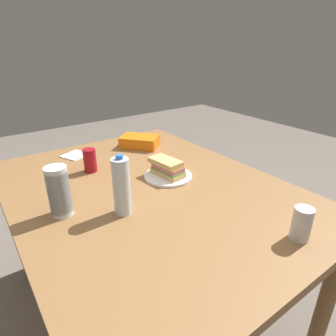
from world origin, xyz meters
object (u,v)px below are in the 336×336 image
object	(u,v)px
chip_bag	(140,142)
sandwich	(167,167)
plastic_cup_stack	(59,191)
water_bottle_tall	(122,187)
soda_can_silver	(302,224)
paper_plate	(168,176)
dining_table	(148,203)
soda_can_red	(90,160)

from	to	relation	value
chip_bag	sandwich	bearing A→B (deg)	125.23
chip_bag	plastic_cup_stack	distance (m)	0.82
plastic_cup_stack	water_bottle_tall	bearing A→B (deg)	-123.29
plastic_cup_stack	soda_can_silver	bearing A→B (deg)	-135.90
paper_plate	water_bottle_tall	xyz separation A→B (m)	(-0.16, 0.33, 0.11)
paper_plate	soda_can_silver	bearing A→B (deg)	-172.95
dining_table	plastic_cup_stack	distance (m)	0.43
soda_can_silver	paper_plate	bearing A→B (deg)	7.05
paper_plate	soda_can_red	xyz separation A→B (m)	(0.29, 0.28, 0.06)
water_bottle_tall	soda_can_silver	distance (m)	0.65
water_bottle_tall	plastic_cup_stack	xyz separation A→B (m)	(0.13, 0.20, -0.02)
dining_table	sandwich	xyz separation A→B (m)	(0.04, -0.14, 0.14)
soda_can_red	water_bottle_tall	size ratio (longest dim) A/B	0.49
chip_bag	dining_table	bearing A→B (deg)	112.35
sandwich	chip_bag	distance (m)	0.48
soda_can_red	chip_bag	size ratio (longest dim) A/B	0.53
plastic_cup_stack	chip_bag	bearing A→B (deg)	-52.77
dining_table	sandwich	size ratio (longest dim) A/B	7.94
water_bottle_tall	dining_table	bearing A→B (deg)	-57.56
sandwich	chip_bag	xyz separation A→B (m)	(0.46, -0.12, -0.02)
plastic_cup_stack	dining_table	bearing A→B (deg)	-91.34
chip_bag	plastic_cup_stack	bearing A→B (deg)	86.72
soda_can_red	chip_bag	xyz separation A→B (m)	(0.17, -0.40, -0.03)
soda_can_red	paper_plate	bearing A→B (deg)	-136.01
water_bottle_tall	soda_can_silver	size ratio (longest dim) A/B	2.03
soda_can_red	water_bottle_tall	world-z (taller)	water_bottle_tall
water_bottle_tall	soda_can_red	bearing A→B (deg)	-6.18
plastic_cup_stack	soda_can_silver	xyz separation A→B (m)	(-0.63, -0.61, -0.04)
dining_table	plastic_cup_stack	size ratio (longest dim) A/B	7.48
soda_can_silver	water_bottle_tall	bearing A→B (deg)	39.51
dining_table	water_bottle_tall	distance (m)	0.30
paper_plate	water_bottle_tall	size ratio (longest dim) A/B	0.96
soda_can_red	chip_bag	distance (m)	0.44
water_bottle_tall	soda_can_silver	world-z (taller)	water_bottle_tall
water_bottle_tall	plastic_cup_stack	bearing A→B (deg)	56.71
dining_table	sandwich	distance (m)	0.20
chip_bag	water_bottle_tall	distance (m)	0.77
dining_table	water_bottle_tall	bearing A→B (deg)	122.44
soda_can_red	soda_can_silver	xyz separation A→B (m)	(-0.95, -0.37, 0.00)
water_bottle_tall	plastic_cup_stack	distance (m)	0.24
dining_table	paper_plate	world-z (taller)	paper_plate
soda_can_red	plastic_cup_stack	size ratio (longest dim) A/B	0.60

